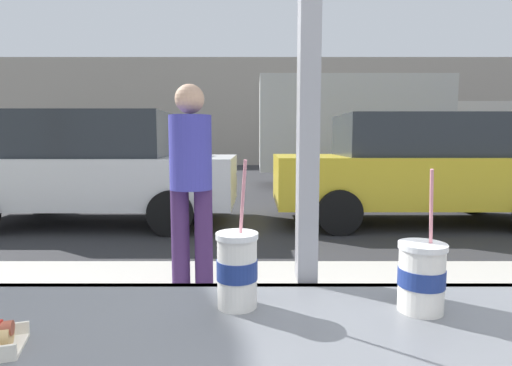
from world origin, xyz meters
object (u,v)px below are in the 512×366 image
at_px(parked_car_white, 97,168).
at_px(pedestrian, 191,177).
at_px(soda_cup_left, 421,276).
at_px(parked_car_yellow, 416,168).
at_px(box_truck, 373,128).
at_px(soda_cup_right, 237,269).

height_order(parked_car_white, pedestrian, parked_car_white).
bearing_deg(soda_cup_left, parked_car_white, 117.29).
distance_m(parked_car_yellow, box_truck, 5.52).
height_order(parked_car_white, parked_car_yellow, parked_car_white).
distance_m(parked_car_white, pedestrian, 3.93).
distance_m(soda_cup_right, pedestrian, 2.25).
distance_m(box_truck, pedestrian, 9.61).
height_order(soda_cup_left, soda_cup_right, soda_cup_right).
bearing_deg(soda_cup_right, box_truck, 72.58).
bearing_deg(pedestrian, soda_cup_left, -69.26).
bearing_deg(parked_car_white, box_truck, 42.30).
bearing_deg(soda_cup_left, parked_car_yellow, 68.49).
relative_size(soda_cup_right, parked_car_white, 0.07).
relative_size(soda_cup_left, pedestrian, 0.19).
height_order(soda_cup_left, parked_car_white, parked_car_white).
bearing_deg(soda_cup_left, pedestrian, 110.74).
bearing_deg(parked_car_yellow, soda_cup_left, -111.51).
bearing_deg(soda_cup_left, box_truck, 74.47).
height_order(soda_cup_right, box_truck, box_truck).
height_order(box_truck, pedestrian, box_truck).
xyz_separation_m(soda_cup_left, parked_car_white, (-2.88, 5.59, -0.16)).
distance_m(soda_cup_right, box_truck, 11.51).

